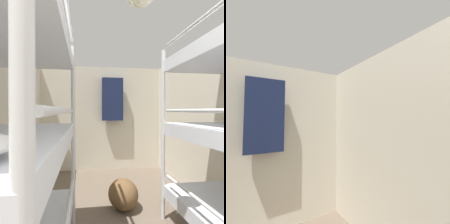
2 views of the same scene
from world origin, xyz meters
The scene contains 2 objects.
wall_back centered at (0.00, 4.53, 1.11)m, with size 2.70×0.06×2.21m.
hanging_coat centered at (0.21, 4.38, 1.51)m, with size 0.44×0.12×0.90m.
Camera 2 is at (0.05, 2.34, 1.45)m, focal length 24.00 mm.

